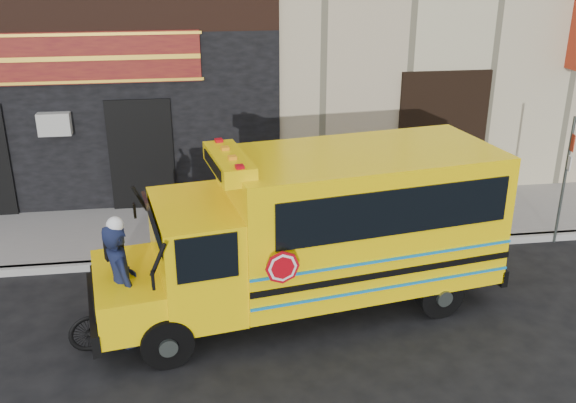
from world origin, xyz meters
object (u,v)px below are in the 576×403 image
(school_bus, at_px, (323,226))
(bicycle, at_px, (120,317))
(sign_pole, at_px, (566,175))
(cyclist, at_px, (122,287))

(school_bus, distance_m, bicycle, 3.59)
(sign_pole, xyz_separation_m, bicycle, (-8.76, -2.53, -1.05))
(school_bus, xyz_separation_m, cyclist, (-3.29, -0.75, -0.50))
(bicycle, height_order, cyclist, cyclist)
(sign_pole, bearing_deg, cyclist, -163.74)
(school_bus, distance_m, cyclist, 3.41)
(school_bus, xyz_separation_m, sign_pole, (5.41, 1.79, 0.02))
(school_bus, height_order, bicycle, school_bus)
(cyclist, bearing_deg, bicycle, 64.63)
(bicycle, distance_m, cyclist, 0.53)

